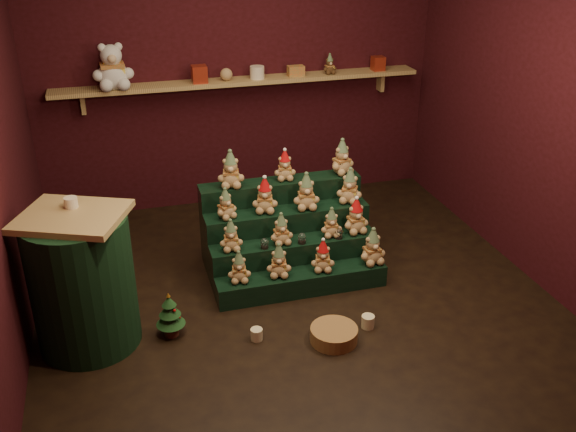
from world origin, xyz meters
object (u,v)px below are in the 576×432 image
object	(u,v)px
riser_tier_front	(302,282)
snow_globe_b	(302,238)
mug_right	(368,322)
mug_left	(257,334)
side_table	(82,281)
mini_christmas_tree	(170,315)
brown_bear	(330,64)
white_bear	(111,60)
wicker_basket	(334,335)
snow_globe_a	(264,243)
snow_globe_c	(339,233)

from	to	relation	value
riser_tier_front	snow_globe_b	distance (m)	0.36
mug_right	riser_tier_front	bearing A→B (deg)	119.08
mug_left	side_table	bearing A→B (deg)	164.80
mini_christmas_tree	side_table	bearing A→B (deg)	171.17
snow_globe_b	mug_left	bearing A→B (deg)	-128.76
brown_bear	white_bear	bearing A→B (deg)	175.49
mug_left	white_bear	world-z (taller)	white_bear
wicker_basket	brown_bear	distance (m)	2.94
wicker_basket	mug_right	bearing A→B (deg)	16.44
riser_tier_front	snow_globe_b	bearing A→B (deg)	73.87
snow_globe_b	white_bear	distance (m)	2.41
mini_christmas_tree	brown_bear	xyz separation A→B (m)	(1.91, 2.09, 1.24)
snow_globe_a	mug_right	bearing A→B (deg)	-51.66
wicker_basket	brown_bear	bearing A→B (deg)	72.42
snow_globe_a	side_table	size ratio (longest dim) A/B	0.09
side_table	white_bear	distance (m)	2.31
riser_tier_front	mug_left	xyz separation A→B (m)	(-0.50, -0.52, -0.05)
mini_christmas_tree	mug_left	distance (m)	0.64
side_table	wicker_basket	xyz separation A→B (m)	(1.69, -0.48, -0.45)
riser_tier_front	snow_globe_c	distance (m)	0.51
mug_right	snow_globe_b	bearing A→B (deg)	110.72
riser_tier_front	side_table	world-z (taller)	side_table
side_table	snow_globe_b	bearing A→B (deg)	35.78
riser_tier_front	snow_globe_a	size ratio (longest dim) A/B	15.95
white_bear	snow_globe_b	bearing A→B (deg)	-53.94
brown_bear	wicker_basket	bearing A→B (deg)	-112.09
riser_tier_front	mug_right	xyz separation A→B (m)	(0.33, -0.60, -0.04)
riser_tier_front	side_table	bearing A→B (deg)	-172.86
side_table	mug_left	distance (m)	1.28
snow_globe_b	mug_right	size ratio (longest dim) A/B	0.94
mug_left	mini_christmas_tree	bearing A→B (deg)	159.01
snow_globe_c	brown_bear	size ratio (longest dim) A/B	0.47
mini_christmas_tree	mug_left	size ratio (longest dim) A/B	4.10
snow_globe_a	side_table	xyz separation A→B (m)	(-1.39, -0.37, 0.10)
side_table	brown_bear	xyz separation A→B (m)	(2.48, 2.01, 0.91)
side_table	mug_left	bearing A→B (deg)	8.39
brown_bear	snow_globe_b	bearing A→B (deg)	-119.84
mug_right	brown_bear	distance (m)	2.80
snow_globe_b	mug_right	world-z (taller)	snow_globe_b
side_table	white_bear	bearing A→B (deg)	102.69
snow_globe_a	mini_christmas_tree	world-z (taller)	snow_globe_a
snow_globe_c	snow_globe_b	bearing A→B (deg)	180.00
mini_christmas_tree	mug_right	world-z (taller)	mini_christmas_tree
snow_globe_c	side_table	size ratio (longest dim) A/B	0.09
snow_globe_b	side_table	bearing A→B (deg)	-167.81
brown_bear	riser_tier_front	bearing A→B (deg)	-119.07
snow_globe_b	brown_bear	bearing A→B (deg)	64.66
snow_globe_b	brown_bear	distance (m)	2.08
mug_left	mug_right	distance (m)	0.84
snow_globe_c	side_table	world-z (taller)	side_table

